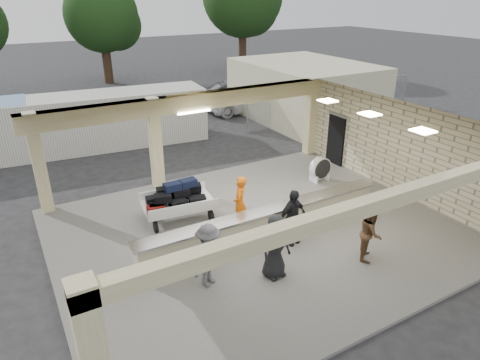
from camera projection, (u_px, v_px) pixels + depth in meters
ground at (257, 233)px, 13.50m from camera, size 120.00×120.00×0.00m
pavilion at (252, 186)px, 13.56m from camera, size 12.01×10.00×3.55m
baggage_counter at (266, 224)px, 12.86m from camera, size 8.20×0.58×0.98m
luggage_cart at (177, 200)px, 13.82m from camera, size 2.43×1.67×1.34m
drum_fan at (320, 168)px, 16.77m from camera, size 0.90×0.49×0.98m
baggage_handler at (240, 203)px, 13.24m from camera, size 0.67×0.73×1.78m
passenger_a at (371, 233)px, 11.81m from camera, size 0.80×0.78×1.60m
passenger_b at (292, 217)px, 12.47m from camera, size 1.06×0.52×1.73m
passenger_c at (208, 255)px, 10.69m from camera, size 1.18×0.84×1.73m
passenger_d at (275, 247)px, 11.02m from camera, size 0.91×0.46×1.78m
car_white_a at (245, 99)px, 26.86m from camera, size 5.25×2.56×1.49m
car_white_b at (306, 86)px, 30.36m from camera, size 4.68×2.07×1.44m
car_dark at (235, 93)px, 28.57m from camera, size 4.44×2.23×1.41m
container_white at (80, 123)px, 20.16m from camera, size 12.05×3.54×2.57m
fence at (335, 100)px, 25.18m from camera, size 12.06×0.06×2.03m
tree_mid at (105, 18)px, 33.21m from camera, size 6.00×5.60×8.00m
adjacent_building at (305, 91)px, 25.07m from camera, size 6.00×8.00×3.20m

